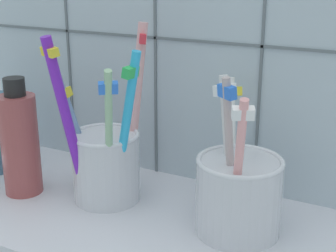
# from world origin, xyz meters

# --- Properties ---
(counter_slab) EXTENTS (0.64, 0.22, 0.02)m
(counter_slab) POSITION_xyz_m (0.00, 0.00, 0.01)
(counter_slab) COLOR silver
(counter_slab) RESTS_ON ground
(tile_wall_back) EXTENTS (0.64, 0.02, 0.45)m
(tile_wall_back) POSITION_xyz_m (0.00, 0.12, 0.22)
(tile_wall_back) COLOR #B2C1CC
(tile_wall_back) RESTS_ON ground
(toothbrush_cup_left) EXTENTS (0.11, 0.11, 0.19)m
(toothbrush_cup_left) POSITION_xyz_m (-0.08, 0.02, 0.07)
(toothbrush_cup_left) COLOR silver
(toothbrush_cup_left) RESTS_ON counter_slab
(toothbrush_cup_right) EXTENTS (0.09, 0.13, 0.16)m
(toothbrush_cup_right) POSITION_xyz_m (0.08, 0.02, 0.06)
(toothbrush_cup_right) COLOR silver
(toothbrush_cup_right) RESTS_ON counter_slab
(soap_bottle) EXTENTS (0.04, 0.04, 0.13)m
(soap_bottle) POSITION_xyz_m (-0.17, -0.01, 0.08)
(soap_bottle) COLOR #994646
(soap_bottle) RESTS_ON counter_slab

